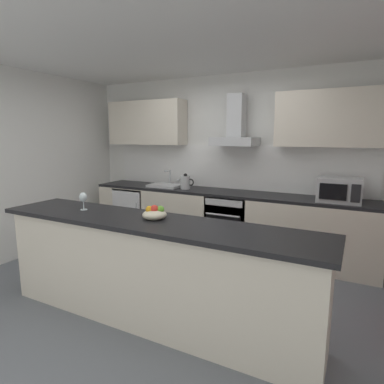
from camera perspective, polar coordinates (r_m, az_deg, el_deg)
The scene contains 16 objects.
ground at distance 3.72m, azimuth -4.18°, elevation -17.41°, with size 5.78×4.62×0.02m, color slate.
ceiling at distance 3.43m, azimuth -4.79°, elevation 25.34°, with size 5.78×4.62×0.02m, color white.
wall_back at distance 5.01m, azimuth 6.98°, elevation 5.30°, with size 5.78×0.12×2.60m, color white.
wall_left at distance 5.07m, azimuth -28.76°, elevation 4.21°, with size 0.12×4.62×2.60m, color white.
backsplash_tile at distance 4.95m, azimuth 6.67°, elevation 4.43°, with size 4.06×0.02×0.66m, color white.
counter_back at distance 4.80m, azimuth 5.17°, elevation -5.17°, with size 4.21×0.60×0.90m.
counter_island at distance 3.02m, azimuth -7.40°, elevation -13.73°, with size 3.12×0.64×0.96m.
upper_cabinets at distance 4.78m, azimuth 6.15°, elevation 12.41°, with size 4.15×0.32×0.70m.
oven at distance 4.72m, azimuth 6.85°, elevation -5.34°, with size 0.60×0.62×0.80m.
refrigerator at distance 5.53m, azimuth -9.76°, elevation -3.54°, with size 0.58×0.60×0.85m.
microwave at distance 4.29m, azimuth 24.75°, elevation 0.34°, with size 0.50×0.38×0.30m.
sink at distance 5.12m, azimuth -4.65°, elevation 1.24°, with size 0.50×0.40×0.26m.
kettle at distance 4.88m, azimuth -1.16°, elevation 1.76°, with size 0.29×0.15×0.24m.
range_hood at distance 4.68m, azimuth 7.76°, elevation 10.93°, with size 0.62×0.45×0.72m.
wine_glass at distance 3.37m, azimuth -18.80°, elevation -1.00°, with size 0.08×0.08×0.18m.
fruit_bowl at distance 2.90m, azimuth -6.68°, elevation -3.85°, with size 0.22×0.22×0.13m.
Camera 1 is at (1.75, -2.80, 1.69)m, focal length 29.99 mm.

